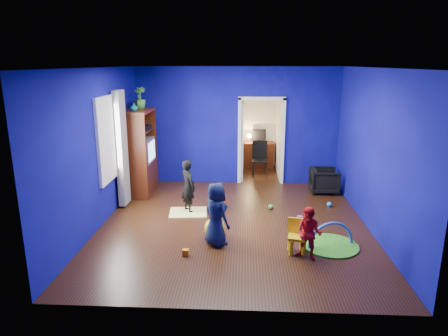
# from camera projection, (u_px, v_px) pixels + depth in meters

# --- Properties ---
(floor) EXTENTS (5.00, 5.50, 0.01)m
(floor) POSITION_uv_depth(u_px,v_px,m) (234.00, 224.00, 7.63)
(floor) COLOR black
(floor) RESTS_ON ground
(ceiling) EXTENTS (5.00, 5.50, 0.01)m
(ceiling) POSITION_uv_depth(u_px,v_px,m) (235.00, 68.00, 6.88)
(ceiling) COLOR white
(ceiling) RESTS_ON wall_back
(wall_back) EXTENTS (5.00, 0.02, 2.90)m
(wall_back) POSITION_uv_depth(u_px,v_px,m) (237.00, 126.00, 9.91)
(wall_back) COLOR #0A0966
(wall_back) RESTS_ON floor
(wall_front) EXTENTS (5.00, 0.02, 2.90)m
(wall_front) POSITION_uv_depth(u_px,v_px,m) (228.00, 200.00, 4.60)
(wall_front) COLOR #0A0966
(wall_front) RESTS_ON floor
(wall_left) EXTENTS (0.02, 5.50, 2.90)m
(wall_left) POSITION_uv_depth(u_px,v_px,m) (99.00, 148.00, 7.38)
(wall_left) COLOR #0A0966
(wall_left) RESTS_ON floor
(wall_right) EXTENTS (0.02, 5.50, 2.90)m
(wall_right) POSITION_uv_depth(u_px,v_px,m) (374.00, 151.00, 7.13)
(wall_right) COLOR #0A0966
(wall_right) RESTS_ON floor
(alcove) EXTENTS (1.00, 1.75, 2.50)m
(alcove) POSITION_uv_depth(u_px,v_px,m) (260.00, 129.00, 10.78)
(alcove) COLOR silver
(alcove) RESTS_ON floor
(armchair) EXTENTS (0.65, 0.63, 0.58)m
(armchair) POSITION_uv_depth(u_px,v_px,m) (324.00, 180.00, 9.40)
(armchair) COLOR black
(armchair) RESTS_ON floor
(child_black) EXTENTS (0.45, 0.48, 1.10)m
(child_black) POSITION_uv_depth(u_px,v_px,m) (188.00, 186.00, 8.11)
(child_black) COLOR black
(child_black) RESTS_ON floor
(child_navy) EXTENTS (0.61, 0.63, 1.09)m
(child_navy) POSITION_uv_depth(u_px,v_px,m) (216.00, 214.00, 6.63)
(child_navy) COLOR #0F1637
(child_navy) RESTS_ON floor
(toddler_red) EXTENTS (0.52, 0.48, 0.85)m
(toddler_red) POSITION_uv_depth(u_px,v_px,m) (309.00, 234.00, 6.17)
(toddler_red) COLOR #B0121D
(toddler_red) RESTS_ON floor
(vase) EXTENTS (0.22, 0.22, 0.18)m
(vase) POSITION_uv_depth(u_px,v_px,m) (134.00, 107.00, 8.64)
(vase) COLOR #0C5A67
(vase) RESTS_ON tv_armoire
(potted_plant) EXTENTS (0.28, 0.28, 0.49)m
(potted_plant) POSITION_uv_depth(u_px,v_px,m) (140.00, 98.00, 9.10)
(potted_plant) COLOR #3E9034
(potted_plant) RESTS_ON tv_armoire
(tv_armoire) EXTENTS (0.58, 1.14, 1.96)m
(tv_armoire) POSITION_uv_depth(u_px,v_px,m) (140.00, 152.00, 9.21)
(tv_armoire) COLOR #40170A
(tv_armoire) RESTS_ON floor
(crt_tv) EXTENTS (0.46, 0.70, 0.54)m
(crt_tv) POSITION_uv_depth(u_px,v_px,m) (142.00, 151.00, 9.19)
(crt_tv) COLOR silver
(crt_tv) RESTS_ON tv_armoire
(yellow_blanket) EXTENTS (0.81, 0.68, 0.03)m
(yellow_blanket) POSITION_uv_depth(u_px,v_px,m) (188.00, 213.00, 8.15)
(yellow_blanket) COLOR #F2E07A
(yellow_blanket) RESTS_ON floor
(hopper_ball) EXTENTS (0.36, 0.36, 0.36)m
(hopper_ball) POSITION_uv_depth(u_px,v_px,m) (215.00, 228.00, 6.97)
(hopper_ball) COLOR yellow
(hopper_ball) RESTS_ON floor
(kid_chair) EXTENTS (0.32, 0.32, 0.50)m
(kid_chair) POSITION_uv_depth(u_px,v_px,m) (297.00, 238.00, 6.41)
(kid_chair) COLOR yellow
(kid_chair) RESTS_ON floor
(play_mat) EXTENTS (0.94, 0.94, 0.03)m
(play_mat) POSITION_uv_depth(u_px,v_px,m) (330.00, 245.00, 6.70)
(play_mat) COLOR #429722
(play_mat) RESTS_ON floor
(toy_arch) EXTENTS (0.82, 0.30, 0.84)m
(toy_arch) POSITION_uv_depth(u_px,v_px,m) (330.00, 245.00, 6.69)
(toy_arch) COLOR #3F8CD8
(toy_arch) RESTS_ON floor
(window_left) EXTENTS (0.03, 0.95, 1.55)m
(window_left) POSITION_uv_depth(u_px,v_px,m) (106.00, 139.00, 7.69)
(window_left) COLOR white
(window_left) RESTS_ON wall_left
(curtain) EXTENTS (0.14, 0.42, 2.40)m
(curtain) POSITION_uv_depth(u_px,v_px,m) (122.00, 149.00, 8.29)
(curtain) COLOR slate
(curtain) RESTS_ON floor
(doorway) EXTENTS (1.16, 0.10, 2.10)m
(doorway) POSITION_uv_depth(u_px,v_px,m) (261.00, 142.00, 9.98)
(doorway) COLOR white
(doorway) RESTS_ON floor
(study_desk) EXTENTS (0.88, 0.44, 0.75)m
(study_desk) POSITION_uv_depth(u_px,v_px,m) (259.00, 155.00, 11.61)
(study_desk) COLOR #3D140A
(study_desk) RESTS_ON floor
(desk_monitor) EXTENTS (0.40, 0.05, 0.32)m
(desk_monitor) POSITION_uv_depth(u_px,v_px,m) (259.00, 135.00, 11.58)
(desk_monitor) COLOR black
(desk_monitor) RESTS_ON study_desk
(desk_lamp) EXTENTS (0.14, 0.14, 0.14)m
(desk_lamp) POSITION_uv_depth(u_px,v_px,m) (249.00, 136.00, 11.54)
(desk_lamp) COLOR #FFD88C
(desk_lamp) RESTS_ON study_desk
(folding_chair) EXTENTS (0.40, 0.40, 0.92)m
(folding_chair) POSITION_uv_depth(u_px,v_px,m) (260.00, 160.00, 10.66)
(folding_chair) COLOR black
(folding_chair) RESTS_ON floor
(book_shelf) EXTENTS (0.88, 0.24, 0.04)m
(book_shelf) POSITION_uv_depth(u_px,v_px,m) (260.00, 98.00, 11.30)
(book_shelf) COLOR white
(book_shelf) RESTS_ON study_desk
(toy_0) EXTENTS (0.10, 0.08, 0.10)m
(toy_0) POSITION_uv_depth(u_px,v_px,m) (304.00, 231.00, 7.19)
(toy_0) COLOR #FA4C29
(toy_0) RESTS_ON floor
(toy_1) EXTENTS (0.11, 0.11, 0.11)m
(toy_1) POSITION_uv_depth(u_px,v_px,m) (329.00, 204.00, 8.52)
(toy_1) COLOR #297EE8
(toy_1) RESTS_ON floor
(toy_2) EXTENTS (0.10, 0.08, 0.10)m
(toy_2) POSITION_uv_depth(u_px,v_px,m) (186.00, 252.00, 6.37)
(toy_2) COLOR orange
(toy_2) RESTS_ON floor
(toy_3) EXTENTS (0.11, 0.11, 0.11)m
(toy_3) POSITION_uv_depth(u_px,v_px,m) (271.00, 207.00, 8.37)
(toy_3) COLOR green
(toy_3) RESTS_ON floor
(toy_4) EXTENTS (0.10, 0.08, 0.10)m
(toy_4) POSITION_uv_depth(u_px,v_px,m) (300.00, 219.00, 7.75)
(toy_4) COLOR #BC4692
(toy_4) RESTS_ON floor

